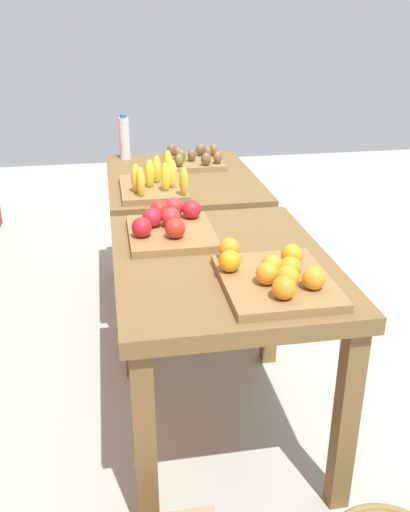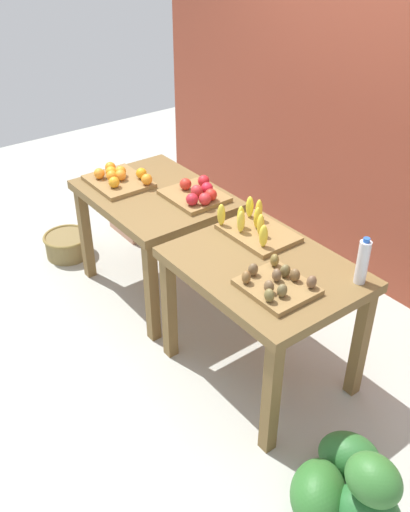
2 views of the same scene
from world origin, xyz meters
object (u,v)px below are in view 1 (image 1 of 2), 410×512
Objects in this scene: display_table_right at (182,196)px; kiwi_bin at (194,159)px; orange_bin at (275,275)px; apple_bin at (169,225)px; water_bottle at (124,138)px; watermelon_pile at (203,220)px; display_table_left at (222,286)px; banana_crate at (155,183)px.

kiwi_bin is at bearing -27.27° from display_table_right.
orange_bin is 0.60m from apple_bin.
water_bottle reaches higher than watermelon_pile.
display_table_right is 1.12m from watermelon_pile.
banana_crate reaches higher than display_table_left.
apple_bin is 0.62× the size of watermelon_pile.
apple_bin is at bearing -174.71° from water_bottle.
banana_crate is (0.84, 0.17, 0.17)m from display_table_left.
orange_bin reaches higher than watermelon_pile.
orange_bin is 1.25× the size of kiwi_bin.
watermelon_pile is at bearing -47.08° from water_bottle.
kiwi_bin is (1.06, -0.27, -0.01)m from apple_bin.
apple_bin is at bearing 32.26° from display_table_left.
water_bottle is (1.54, 0.28, 0.25)m from display_table_left.
display_table_left is 0.35m from apple_bin.
watermelon_pile is (1.23, -0.46, -0.68)m from banana_crate.
apple_bin reaches higher than watermelon_pile.
apple_bin is 1.98m from watermelon_pile.
display_table_left is at bearing -168.66° from banana_crate.
display_table_left is at bearing 175.43° from kiwi_bin.
water_bottle is at bearing 9.42° from banana_crate.
display_table_right reaches higher than watermelon_pile.
water_bottle reaches higher than apple_bin.
display_table_right is 0.37m from banana_crate.
water_bottle is at bearing 61.30° from kiwi_bin.
display_table_right is (1.12, 0.00, 0.00)m from display_table_left.
kiwi_bin is (0.21, -0.11, 0.15)m from display_table_right.
apple_bin is 1.28m from water_bottle.
display_table_left is at bearing 26.23° from orange_bin.
apple_bin is 1.10m from kiwi_bin.
banana_crate is at bearing 0.23° from apple_bin.
apple_bin is 1.17× the size of kiwi_bin.
banana_crate is 0.71m from water_bottle.
orange_bin is at bearing -179.26° from kiwi_bin.
water_bottle is at bearing 10.48° from display_table_left.
water_bottle reaches higher than display_table_left.
banana_crate is 1.48m from watermelon_pile.
banana_crate is at bearing 150.41° from kiwi_bin.
display_table_left is 1.58m from water_bottle.
water_bottle is at bearing 5.29° from apple_bin.
banana_crate is at bearing 15.05° from orange_bin.
watermelon_pile is at bearing -13.66° from kiwi_bin.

